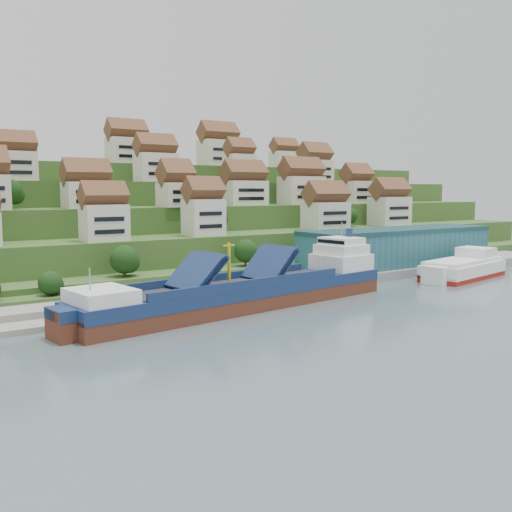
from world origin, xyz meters
TOP-DOWN VIEW (x-y plane):
  - ground at (0.00, 0.00)m, footprint 300.00×300.00m
  - quay at (20.00, 15.00)m, footprint 180.00×14.00m
  - hillside at (0.00, 103.55)m, footprint 260.00×128.00m
  - hillside_village at (3.88, 59.96)m, footprint 159.95×63.36m
  - hillside_trees at (-10.29, 45.19)m, footprint 132.41×62.12m
  - warehouse at (52.00, 17.00)m, footprint 60.00×15.00m
  - flagpole at (18.11, 10.00)m, footprint 1.28×0.16m
  - cargo_ship at (-7.19, 0.25)m, footprint 70.03×19.45m
  - second_ship at (58.77, 0.38)m, footprint 29.43×15.34m

SIDE VIEW (x-z plane):
  - ground at x=0.00m, z-range 0.00..0.00m
  - quay at x=20.00m, z-range 0.00..2.20m
  - second_ship at x=58.77m, z-range -1.61..6.51m
  - cargo_ship at x=-7.19m, z-range -4.64..10.60m
  - flagpole at x=18.11m, z-range 2.88..10.88m
  - warehouse at x=52.00m, z-range 2.20..12.20m
  - hillside at x=0.00m, z-range -4.84..26.16m
  - hillside_trees at x=-10.29m, z-range 1.13..32.71m
  - hillside_village at x=3.88m, z-range 9.64..38.87m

